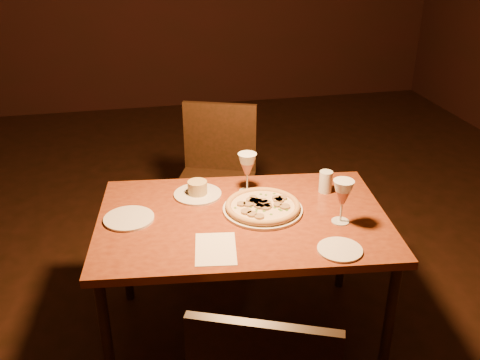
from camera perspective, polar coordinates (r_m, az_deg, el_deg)
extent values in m
plane|color=#321810|center=(2.98, -2.22, -13.12)|extent=(7.00, 7.00, 0.00)
cube|color=brown|center=(2.40, 0.30, -4.29)|extent=(1.37, 0.97, 0.04)
cylinder|color=black|center=(2.33, -13.97, -16.67)|extent=(0.05, 0.05, 0.65)
cylinder|color=black|center=(2.90, -12.17, -7.05)|extent=(0.05, 0.05, 0.65)
cylinder|color=black|center=(2.44, 15.55, -14.79)|extent=(0.05, 0.05, 0.65)
cylinder|color=black|center=(2.98, 10.98, -5.93)|extent=(0.05, 0.05, 0.65)
cube|color=black|center=(3.13, -2.77, -0.67)|extent=(0.57, 0.57, 0.04)
cube|color=black|center=(3.22, -2.15, 4.63)|extent=(0.42, 0.19, 0.42)
cylinder|color=black|center=(3.14, -6.53, -5.92)|extent=(0.04, 0.04, 0.45)
cylinder|color=black|center=(3.44, -5.03, -2.81)|extent=(0.04, 0.04, 0.45)
cylinder|color=black|center=(3.08, -0.05, -6.49)|extent=(0.04, 0.04, 0.45)
cylinder|color=black|center=(3.38, 0.89, -3.27)|extent=(0.04, 0.04, 0.45)
cylinder|color=silver|center=(2.43, 2.43, -3.15)|extent=(0.36, 0.36, 0.01)
cylinder|color=beige|center=(2.42, 2.44, -2.88)|extent=(0.33, 0.33, 0.01)
torus|color=tan|center=(2.42, 2.44, -2.74)|extent=(0.34, 0.34, 0.03)
cylinder|color=silver|center=(2.57, -4.53, -1.51)|extent=(0.23, 0.23, 0.01)
cylinder|color=tan|center=(2.55, -4.56, -0.79)|extent=(0.09, 0.09, 0.06)
cylinder|color=silver|center=(2.61, 9.12, -0.18)|extent=(0.06, 0.06, 0.11)
cylinder|color=silver|center=(2.41, -11.76, -4.04)|extent=(0.22, 0.22, 0.01)
cylinder|color=silver|center=(2.19, 10.60, -7.31)|extent=(0.18, 0.18, 0.01)
cube|color=silver|center=(2.17, -2.62, -7.33)|extent=(0.20, 0.26, 0.00)
sphere|color=#EC8E42|center=(2.08, 0.36, 18.53)|extent=(0.12, 0.12, 0.12)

